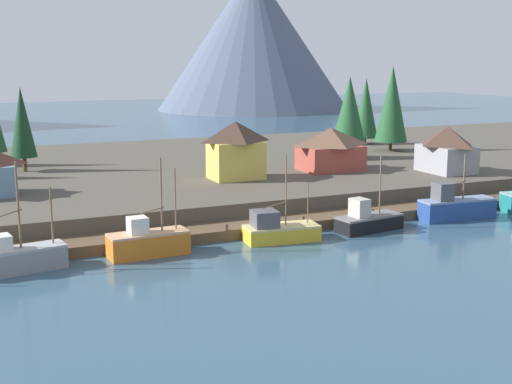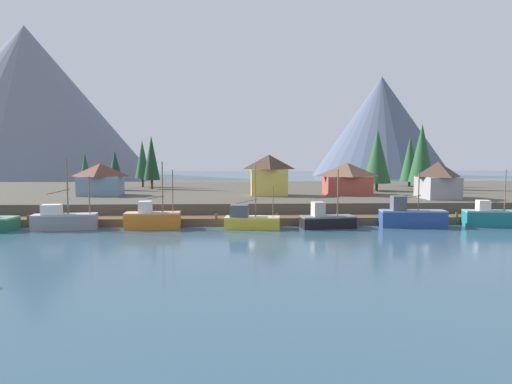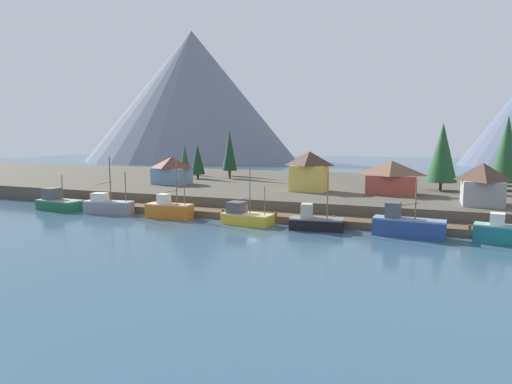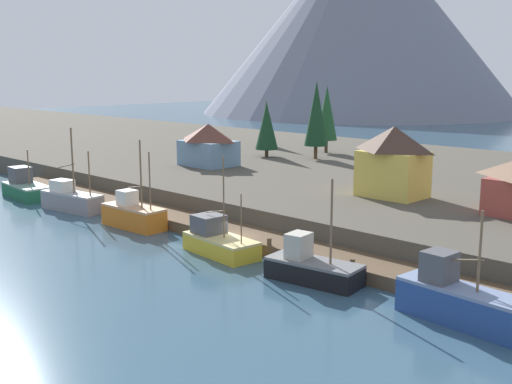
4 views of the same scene
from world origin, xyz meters
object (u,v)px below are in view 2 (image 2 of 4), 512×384
object	(u,v)px
house_red	(347,178)
fishing_boat_grey	(63,220)
fishing_boat_blue	(411,217)
conifer_back_right	(142,159)
conifer_back_left	(115,168)
fishing_boat_orange	(152,219)
fishing_boat_teal	(496,218)
house_blue	(101,179)
conifer_centre	(410,159)
fishing_boat_yellow	(250,220)
conifer_mid_left	(152,158)
conifer_near_left	(422,153)
conifer_near_right	(377,156)
fishing_boat_black	(326,220)
house_yellow	(269,175)
house_grey	(438,179)
conifer_mid_right	(85,167)

from	to	relation	value
house_red	fishing_boat_grey	bearing A→B (deg)	-153.42
fishing_boat_blue	conifer_back_right	world-z (taller)	conifer_back_right
fishing_boat_grey	fishing_boat_blue	world-z (taller)	fishing_boat_grey
conifer_back_left	fishing_boat_orange	bearing A→B (deg)	-68.08
fishing_boat_teal	house_blue	bearing A→B (deg)	169.03
fishing_boat_teal	conifer_centre	world-z (taller)	conifer_centre
fishing_boat_yellow	house_red	xyz separation A→B (m)	(17.32, 20.26, 4.23)
house_red	conifer_mid_left	world-z (taller)	conifer_mid_left
conifer_near_left	conifer_near_right	size ratio (longest dim) A/B	1.11
fishing_boat_black	conifer_near_right	world-z (taller)	conifer_near_right
fishing_boat_black	house_blue	size ratio (longest dim) A/B	1.06
house_blue	conifer_back_left	size ratio (longest dim) A/B	0.92
fishing_boat_orange	house_blue	size ratio (longest dim) A/B	1.20
fishing_boat_black	fishing_boat_yellow	bearing A→B (deg)	171.63
conifer_mid_left	conifer_back_right	size ratio (longest dim) A/B	1.07
fishing_boat_orange	house_yellow	xyz separation A→B (m)	(16.08, 19.03, 4.79)
fishing_boat_yellow	conifer_back_left	world-z (taller)	conifer_back_left
house_blue	conifer_back_right	bearing A→B (deg)	82.48
fishing_boat_orange	conifer_centre	size ratio (longest dim) A/B	0.77
house_yellow	conifer_centre	bearing A→B (deg)	34.31
fishing_boat_yellow	conifer_mid_left	world-z (taller)	conifer_mid_left
fishing_boat_blue	conifer_back_right	distance (m)	59.72
house_red	conifer_back_right	distance (m)	44.60
conifer_back_right	conifer_near_left	bearing A→B (deg)	-8.83
conifer_near_right	house_grey	bearing A→B (deg)	-72.35
fishing_boat_black	conifer_back_left	size ratio (longest dim) A/B	0.97
fishing_boat_yellow	fishing_boat_teal	world-z (taller)	fishing_boat_yellow
house_grey	conifer_mid_right	distance (m)	69.61
house_blue	house_grey	world-z (taller)	house_grey
fishing_boat_teal	conifer_mid_right	xyz separation A→B (m)	(-65.62, 41.27, 5.58)
house_red	conifer_mid_left	bearing A→B (deg)	157.34
fishing_boat_yellow	house_yellow	xyz separation A→B (m)	(3.81, 19.36, 4.93)
conifer_mid_left	fishing_boat_blue	bearing A→B (deg)	-41.63
fishing_boat_orange	conifer_near_right	world-z (taller)	conifer_near_right
fishing_boat_black	conifer_mid_left	distance (m)	45.97
fishing_boat_blue	fishing_boat_orange	bearing A→B (deg)	-175.49
conifer_near_left	conifer_back_left	distance (m)	60.47
fishing_boat_blue	conifer_mid_left	xyz separation A→B (m)	(-39.41, 35.02, 7.41)
conifer_mid_left	conifer_back_left	size ratio (longest dim) A/B	1.40
conifer_centre	fishing_boat_teal	bearing A→B (deg)	-96.16
fishing_boat_teal	conifer_back_right	world-z (taller)	conifer_back_right
fishing_boat_orange	fishing_boat_grey	bearing A→B (deg)	178.89
conifer_mid_right	conifer_back_left	world-z (taller)	conifer_back_left
house_grey	conifer_mid_right	xyz separation A→B (m)	(-63.58, 28.31, 1.30)
house_grey	conifer_back_left	distance (m)	58.21
conifer_mid_right	house_red	bearing A→B (deg)	-22.35
house_blue	conifer_near_right	bearing A→B (deg)	8.82
conifer_mid_left	conifer_mid_right	world-z (taller)	conifer_mid_left
house_blue	conifer_mid_right	xyz separation A→B (m)	(-9.22, 20.62, 1.50)
conifer_near_left	fishing_boat_orange	bearing A→B (deg)	-145.77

